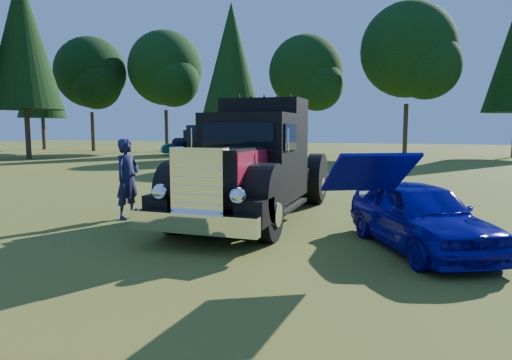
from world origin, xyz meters
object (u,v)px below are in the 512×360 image
Objects in this scene: diamond_t_truck at (253,168)px; distant_teal_car at (188,146)px; spectator_far at (182,178)px; spectator_near at (128,179)px; hotrod_coupe at (419,215)px.

distant_teal_car is (-14.08, 23.83, -0.56)m from diamond_t_truck.
diamond_t_truck is 1.84m from spectator_far.
distant_teal_car is at bearing 31.77° from spectator_near.
spectator_near is 0.46× the size of distant_teal_car.
spectator_far is at bearing -53.33° from spectator_near.
spectator_far reaches higher than hotrod_coupe.
spectator_near is (-2.95, -0.98, -0.28)m from diamond_t_truck.
spectator_far reaches higher than distant_teal_car.
diamond_t_truck is at bearing -63.93° from spectator_near.
diamond_t_truck reaches higher than distant_teal_car.
hotrod_coupe is (3.86, -1.75, -0.63)m from diamond_t_truck.
diamond_t_truck is 3.57× the size of spectator_far.
diamond_t_truck is 3.59× the size of spectator_near.
spectator_far is (-5.65, 1.41, 0.35)m from hotrod_coupe.
spectator_far is (1.16, 0.64, 0.01)m from spectator_near.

